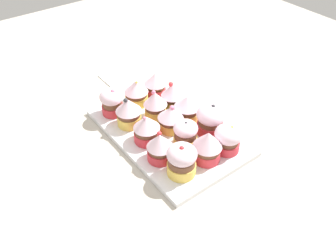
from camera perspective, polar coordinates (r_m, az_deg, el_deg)
name	(u,v)px	position (r cm, az deg, el deg)	size (l,w,h in cm)	color
ground_plane	(168,138)	(88.47, 0.00, -2.87)	(180.00, 180.00, 3.00)	#B2A899
baking_tray	(168,132)	(87.08, 0.00, -1.84)	(37.17, 23.88, 1.20)	silver
cupcake_0	(228,138)	(80.43, 9.34, -2.81)	(6.13, 6.13, 6.73)	#D1333D
cupcake_1	(210,119)	(84.36, 6.65, 0.13)	(6.70, 6.70, 7.63)	#D1333D
cupcake_2	(187,107)	(87.85, 3.02, 2.00)	(6.42, 6.42, 6.72)	#EFC651
cupcake_3	(173,96)	(91.23, 0.71, 3.79)	(5.81, 5.81, 7.69)	#EFC651
cupcake_4	(155,84)	(96.43, -1.98, 5.70)	(6.01, 6.01, 6.53)	#D1333D
cupcake_5	(207,146)	(77.38, 6.17, -4.02)	(6.33, 6.33, 7.41)	#D1333D
cupcake_6	(186,133)	(80.79, 2.77, -2.11)	(5.46, 5.46, 6.68)	#EFC651
cupcake_7	(171,119)	(84.83, 0.51, 0.23)	(6.08, 6.08, 6.61)	#EFC651
cupcake_8	(155,104)	(88.39, -1.99, 2.49)	(5.80, 5.80, 7.52)	#EFC651
cupcake_9	(136,92)	(93.35, -5.07, 4.33)	(6.15, 6.15, 7.03)	#EFC651
cupcake_10	(182,160)	(74.17, 2.15, -6.22)	(6.25, 6.25, 7.65)	#EFC651
cupcake_11	(160,147)	(77.26, -1.27, -4.19)	(5.70, 5.70, 7.14)	#D1333D
cupcake_12	(147,129)	(81.72, -3.27, -1.41)	(6.07, 6.07, 7.08)	#D1333D
cupcake_13	(129,112)	(86.56, -6.17, 1.32)	(6.18, 6.18, 7.60)	#EFC651
cupcake_14	(112,101)	(90.71, -8.75, 2.91)	(5.83, 5.83, 7.23)	#D1333D
napkin	(126,79)	(107.12, -6.50, 6.41)	(13.33, 11.41, 0.60)	white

